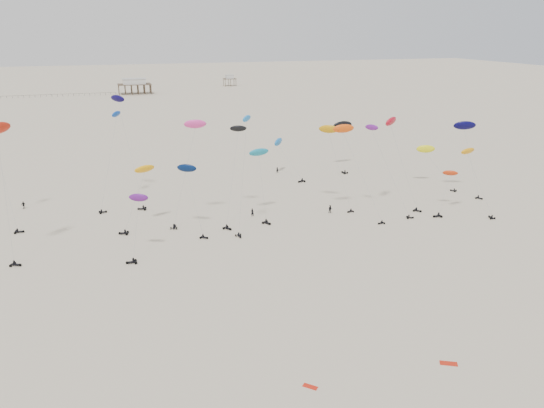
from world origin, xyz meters
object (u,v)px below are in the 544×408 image
object	(u,v)px
rig_4	(190,183)
rig_9	(332,140)
pavilion_main	(135,87)
rig_0	(234,164)
spectator_0	(252,216)
pavilion_small	(230,81)

from	to	relation	value
rig_4	rig_9	size ratio (longest dim) A/B	0.74
pavilion_main	rig_0	distance (m)	248.91
rig_0	rig_9	world-z (taller)	rig_0
rig_4	spectator_0	size ratio (longest dim) A/B	6.64
pavilion_small	spectator_0	xyz separation A→B (m)	(-60.60, -279.08, -3.49)
rig_0	spectator_0	size ratio (longest dim) A/B	9.83
rig_0	spectator_0	world-z (taller)	rig_0
rig_0	spectator_0	xyz separation A→B (m)	(3.86, -0.36, -12.57)
rig_4	rig_0	bearing A→B (deg)	161.83
pavilion_small	rig_0	distance (m)	286.21
rig_9	spectator_0	distance (m)	25.53
pavilion_main	spectator_0	bearing A→B (deg)	-87.84
pavilion_main	pavilion_small	world-z (taller)	pavilion_main
pavilion_small	spectator_0	distance (m)	285.60
pavilion_small	rig_0	world-z (taller)	rig_0
pavilion_small	rig_4	distance (m)	294.45
rig_0	spectator_0	distance (m)	13.16
rig_9	spectator_0	xyz separation A→B (m)	(-19.67, -1.44, -16.21)
rig_0	rig_4	world-z (taller)	rig_0
pavilion_main	rig_0	xyz separation A→B (m)	(5.54, -248.71, 8.35)
rig_0	rig_4	distance (m)	12.36
pavilion_main	pavilion_small	distance (m)	76.16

